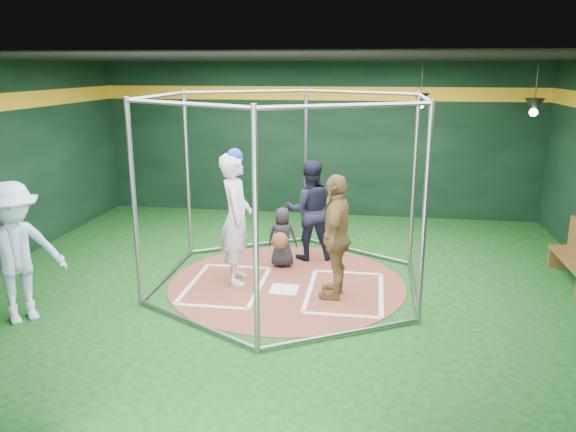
# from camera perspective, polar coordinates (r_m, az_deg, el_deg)

# --- Properties ---
(room_shell) EXTENTS (10.10, 9.10, 3.53)m
(room_shell) POSITION_cam_1_polar(r_m,az_deg,el_deg) (8.63, -0.10, 4.04)
(room_shell) COLOR #0C370E
(room_shell) RESTS_ON ground
(clay_disc) EXTENTS (3.80, 3.80, 0.01)m
(clay_disc) POSITION_cam_1_polar(r_m,az_deg,el_deg) (9.12, -0.10, -6.82)
(clay_disc) COLOR brown
(clay_disc) RESTS_ON ground
(home_plate) EXTENTS (0.43, 0.43, 0.01)m
(home_plate) POSITION_cam_1_polar(r_m,az_deg,el_deg) (8.84, -0.41, -7.46)
(home_plate) COLOR white
(home_plate) RESTS_ON clay_disc
(batter_box_left) EXTENTS (1.17, 1.77, 0.01)m
(batter_box_left) POSITION_cam_1_polar(r_m,az_deg,el_deg) (9.08, -6.33, -6.94)
(batter_box_left) COLOR white
(batter_box_left) RESTS_ON clay_disc
(batter_box_right) EXTENTS (1.17, 1.77, 0.01)m
(batter_box_right) POSITION_cam_1_polar(r_m,az_deg,el_deg) (8.79, 5.82, -7.67)
(batter_box_right) COLOR white
(batter_box_right) RESTS_ON clay_disc
(batting_cage) EXTENTS (4.05, 4.67, 3.00)m
(batting_cage) POSITION_cam_1_polar(r_m,az_deg,el_deg) (8.68, -0.10, 2.38)
(batting_cage) COLOR gray
(batting_cage) RESTS_ON ground
(pendant_lamp_near) EXTENTS (0.34, 0.34, 0.90)m
(pendant_lamp_near) POSITION_cam_1_polar(r_m,az_deg,el_deg) (12.01, 13.34, 11.48)
(pendant_lamp_near) COLOR black
(pendant_lamp_near) RESTS_ON room_shell
(pendant_lamp_far) EXTENTS (0.34, 0.34, 0.90)m
(pendant_lamp_far) POSITION_cam_1_polar(r_m,az_deg,el_deg) (10.72, 23.74, 10.26)
(pendant_lamp_far) COLOR black
(pendant_lamp_far) RESTS_ON room_shell
(batter_figure) EXTENTS (0.64, 0.85, 2.17)m
(batter_figure) POSITION_cam_1_polar(r_m,az_deg,el_deg) (8.89, -5.29, -0.15)
(batter_figure) COLOR silver
(batter_figure) RESTS_ON clay_disc
(visitor_leopard) EXTENTS (0.54, 1.13, 1.88)m
(visitor_leopard) POSITION_cam_1_polar(r_m,az_deg,el_deg) (8.35, 4.92, -2.08)
(visitor_leopard) COLOR #A78247
(visitor_leopard) RESTS_ON clay_disc
(catcher_figure) EXTENTS (0.52, 0.56, 1.05)m
(catcher_figure) POSITION_cam_1_polar(r_m,az_deg,el_deg) (9.68, -0.60, -2.18)
(catcher_figure) COLOR black
(catcher_figure) RESTS_ON clay_disc
(umpire) EXTENTS (1.00, 0.86, 1.79)m
(umpire) POSITION_cam_1_polar(r_m,az_deg,el_deg) (10.01, 2.22, 0.61)
(umpire) COLOR black
(umpire) RESTS_ON clay_disc
(bystander_blue) EXTENTS (1.39, 1.41, 1.94)m
(bystander_blue) POSITION_cam_1_polar(r_m,az_deg,el_deg) (8.36, -25.92, -3.40)
(bystander_blue) COLOR #B0C7E9
(bystander_blue) RESTS_ON ground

